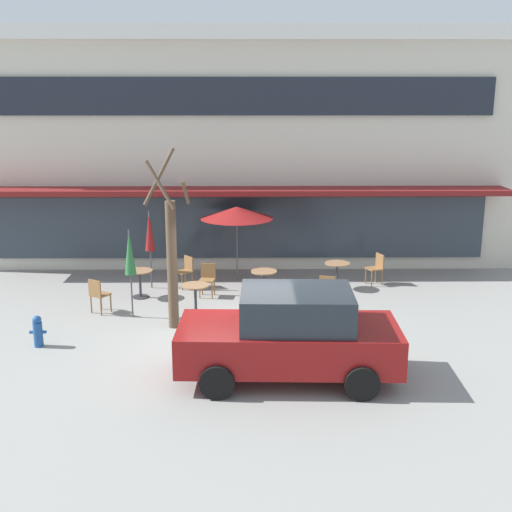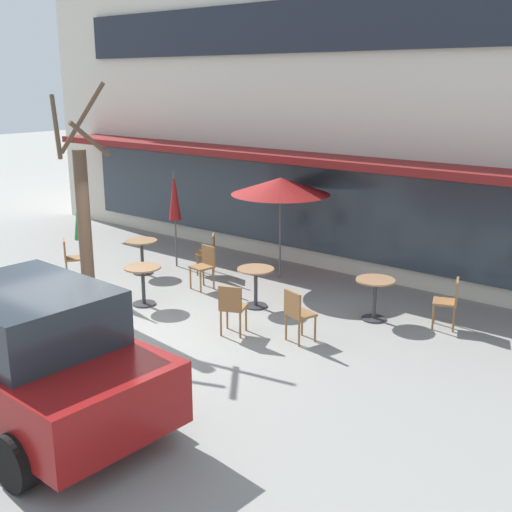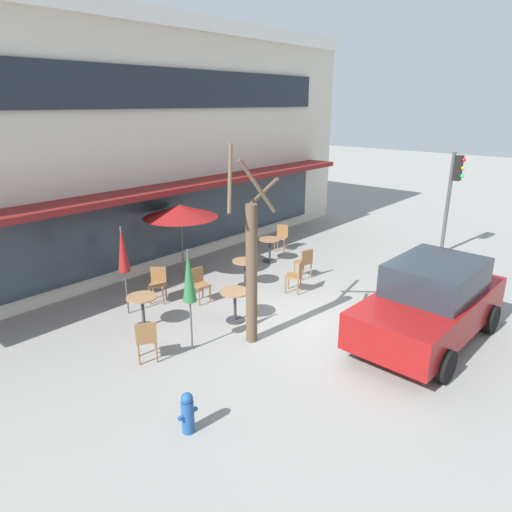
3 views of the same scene
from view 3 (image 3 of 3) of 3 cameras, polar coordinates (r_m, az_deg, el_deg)
The scene contains 19 objects.
ground_plane at distance 10.71m, azimuth 8.53°, elevation -8.83°, with size 80.00×80.00×0.00m, color gray.
building_facade at distance 17.06m, azimuth -20.96°, elevation 13.33°, with size 18.74×9.10×7.34m.
cafe_table_near_wall at distance 10.72m, azimuth -13.99°, elevation -6.12°, with size 0.70×0.70×0.76m.
cafe_table_streetside at distance 12.67m, azimuth -1.39°, elevation -1.61°, with size 0.70×0.70×0.76m.
cafe_table_by_tree at distance 10.69m, azimuth -2.65°, elevation -5.60°, with size 0.70×0.70×0.76m.
cafe_table_mid_patio at distance 14.67m, azimuth 1.72°, elevation 1.24°, with size 0.70×0.70×0.76m.
patio_umbrella_green_folded at distance 11.10m, azimuth -16.34°, elevation 0.72°, with size 0.28×0.28×2.20m.
patio_umbrella_cream_folded at distance 12.97m, azimuth -9.42°, elevation 5.57°, with size 2.10×2.10×2.20m.
patio_umbrella_corner_open at distance 9.14m, azimuth -8.40°, elevation -2.56°, with size 0.28×0.28×2.20m.
cafe_chair_0 at distance 13.33m, azimuth 6.10°, elevation -0.64°, with size 0.49×0.49×0.89m.
cafe_chair_1 at distance 15.84m, azimuth 3.22°, elevation 2.58°, with size 0.52×0.52×0.89m.
cafe_chair_2 at distance 12.03m, azimuth -12.16°, elevation -3.14°, with size 0.56×0.56×0.89m.
cafe_chair_3 at distance 12.30m, azimuth 5.04°, elevation -2.28°, with size 0.53×0.53×0.89m.
cafe_chair_4 at distance 9.33m, azimuth -13.55°, elevation -9.90°, with size 0.55×0.55×0.89m.
cafe_chair_5 at distance 11.81m, azimuth -7.16°, elevation -3.26°, with size 0.45×0.45×0.89m.
parked_sedan at distance 10.43m, azimuth 21.01°, elevation -5.37°, with size 4.25×2.12×1.76m.
street_tree at distance 9.35m, azimuth -0.61°, elevation -1.20°, with size 1.05×1.16×4.16m.
traffic_light_pole at distance 16.38m, azimuth 23.41°, elevation 7.98°, with size 0.26×0.44×3.40m.
fire_hydrant at distance 7.53m, azimuth -8.54°, elevation -18.78°, with size 0.36×0.20×0.71m.
Camera 3 is at (-8.10, -4.99, 4.91)m, focal length 32.00 mm.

